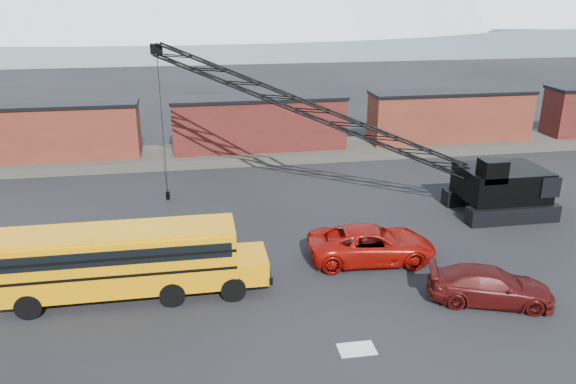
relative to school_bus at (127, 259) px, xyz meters
name	(u,v)px	position (x,y,z in m)	size (l,w,h in m)	color
ground	(320,296)	(8.26, -1.48, -1.79)	(160.00, 160.00, 0.00)	black
gravel_berm	(260,153)	(8.26, 20.52, -1.44)	(120.00, 5.00, 0.70)	#4C473E
boxcar_west_near	(46,132)	(-7.74, 20.52, 0.97)	(13.70, 3.10, 4.17)	#4E1F16
boxcar_mid	(260,123)	(8.26, 20.52, 0.97)	(13.70, 3.10, 4.17)	#531817
boxcar_east_near	(450,116)	(24.26, 20.52, 0.97)	(13.70, 3.10, 4.17)	#4E1F16
snow_patch	(357,349)	(8.76, -5.48, -1.78)	(1.40, 0.90, 0.02)	silver
school_bus	(127,259)	(0.00, 0.00, 0.00)	(11.65, 2.65, 3.19)	orange
red_pickup	(372,244)	(11.53, 1.56, -0.92)	(2.91, 6.31, 1.75)	#940D07
maroon_suv	(490,286)	(15.39, -3.10, -1.03)	(2.15, 5.28, 1.53)	#410C0B
crawler_crane	(322,115)	(10.65, 9.12, 4.01)	(23.08, 8.02, 9.97)	black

